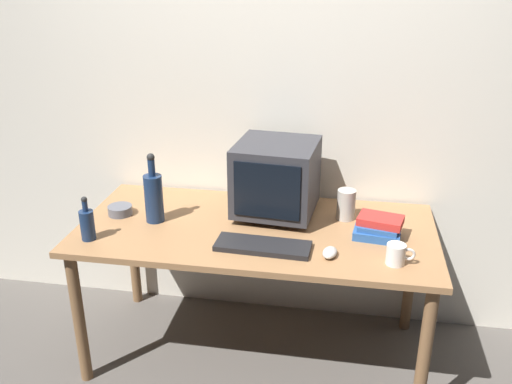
% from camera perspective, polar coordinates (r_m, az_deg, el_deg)
% --- Properties ---
extents(ground_plane, '(6.00, 6.00, 0.00)m').
position_cam_1_polar(ground_plane, '(3.05, 0.00, -15.92)').
color(ground_plane, '#56514C').
extents(back_wall, '(4.00, 0.08, 2.50)m').
position_cam_1_polar(back_wall, '(2.92, 1.58, 9.71)').
color(back_wall, silver).
rests_on(back_wall, ground).
extents(desk, '(1.69, 0.81, 0.73)m').
position_cam_1_polar(desk, '(2.70, 0.00, -5.09)').
color(desk, '#9E7047').
rests_on(desk, ground).
extents(crt_monitor, '(0.41, 0.42, 0.37)m').
position_cam_1_polar(crt_monitor, '(2.71, 2.08, 1.44)').
color(crt_monitor, '#333338').
rests_on(crt_monitor, desk).
extents(keyboard, '(0.43, 0.17, 0.02)m').
position_cam_1_polar(keyboard, '(2.46, 0.71, -5.55)').
color(keyboard, black).
rests_on(keyboard, desk).
extents(computer_mouse, '(0.08, 0.11, 0.04)m').
position_cam_1_polar(computer_mouse, '(2.42, 7.56, -6.16)').
color(computer_mouse, beige).
rests_on(computer_mouse, desk).
extents(bottle_tall, '(0.09, 0.09, 0.35)m').
position_cam_1_polar(bottle_tall, '(2.71, -10.44, -0.42)').
color(bottle_tall, navy).
rests_on(bottle_tall, desk).
extents(bottle_short, '(0.07, 0.07, 0.21)m').
position_cam_1_polar(bottle_short, '(2.62, -16.90, -3.12)').
color(bottle_short, navy).
rests_on(bottle_short, desk).
extents(book_stack, '(0.23, 0.18, 0.10)m').
position_cam_1_polar(book_stack, '(2.60, 12.45, -3.58)').
color(book_stack, '#28569E').
rests_on(book_stack, desk).
extents(mug, '(0.12, 0.08, 0.09)m').
position_cam_1_polar(mug, '(2.40, 14.19, -6.20)').
color(mug, white).
rests_on(mug, desk).
extents(cd_spindle, '(0.12, 0.12, 0.04)m').
position_cam_1_polar(cd_spindle, '(2.86, -13.74, -1.82)').
color(cd_spindle, '#595B66').
rests_on(cd_spindle, desk).
extents(metal_canister, '(0.09, 0.09, 0.15)m').
position_cam_1_polar(metal_canister, '(2.75, 9.21, -1.27)').
color(metal_canister, '#B7B2A8').
rests_on(metal_canister, desk).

